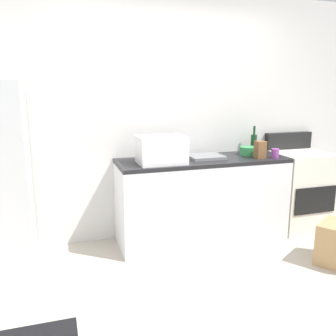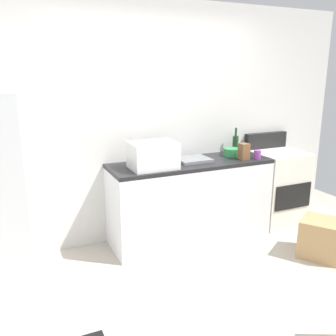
% 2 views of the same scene
% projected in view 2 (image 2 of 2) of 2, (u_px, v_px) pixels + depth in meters
% --- Properties ---
extents(ground_plane, '(6.00, 6.00, 0.00)m').
position_uv_depth(ground_plane, '(224.00, 301.00, 3.04)').
color(ground_plane, '#B2A899').
extents(wall_back, '(5.00, 0.10, 2.60)m').
position_uv_depth(wall_back, '(153.00, 123.00, 4.07)').
color(wall_back, silver).
rests_on(wall_back, ground_plane).
extents(kitchen_counter, '(1.80, 0.60, 0.90)m').
position_uv_depth(kitchen_counter, '(190.00, 201.00, 4.10)').
color(kitchen_counter, silver).
rests_on(kitchen_counter, ground_plane).
extents(stove_oven, '(0.60, 0.61, 1.10)m').
position_uv_depth(stove_oven, '(276.00, 186.00, 4.59)').
color(stove_oven, silver).
rests_on(stove_oven, ground_plane).
extents(microwave, '(0.46, 0.34, 0.27)m').
position_uv_depth(microwave, '(153.00, 155.00, 3.69)').
color(microwave, white).
rests_on(microwave, kitchen_counter).
extents(sink_basin, '(0.36, 0.32, 0.03)m').
position_uv_depth(sink_basin, '(193.00, 159.00, 4.03)').
color(sink_basin, slate).
rests_on(sink_basin, kitchen_counter).
extents(wine_bottle, '(0.07, 0.07, 0.30)m').
position_uv_depth(wine_bottle, '(235.00, 143.00, 4.42)').
color(wine_bottle, '#193F1E').
rests_on(wine_bottle, kitchen_counter).
extents(coffee_mug, '(0.08, 0.08, 0.10)m').
position_uv_depth(coffee_mug, '(257.00, 155.00, 4.10)').
color(coffee_mug, purple).
rests_on(coffee_mug, kitchen_counter).
extents(knife_block, '(0.10, 0.10, 0.18)m').
position_uv_depth(knife_block, '(244.00, 151.00, 4.07)').
color(knife_block, brown).
rests_on(knife_block, kitchen_counter).
extents(mixing_bowl, '(0.19, 0.19, 0.09)m').
position_uv_depth(mixing_bowl, '(232.00, 152.00, 4.25)').
color(mixing_bowl, '#338C4C').
rests_on(mixing_bowl, kitchen_counter).
extents(cardboard_box_large, '(0.54, 0.54, 0.39)m').
position_uv_depth(cardboard_box_large, '(321.00, 238.00, 3.75)').
color(cardboard_box_large, tan).
rests_on(cardboard_box_large, ground_plane).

